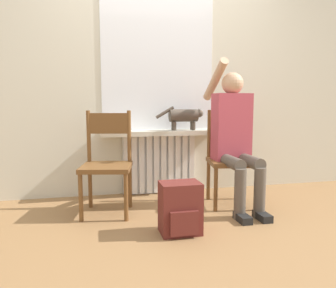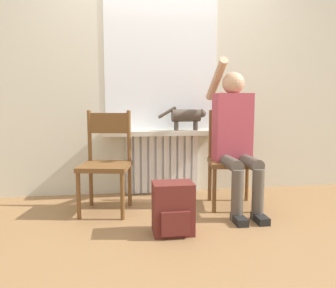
# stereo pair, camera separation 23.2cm
# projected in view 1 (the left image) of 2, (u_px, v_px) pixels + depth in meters

# --- Properties ---
(ground_plane) EXTENTS (12.00, 12.00, 0.00)m
(ground_plane) POSITION_uv_depth(u_px,v_px,m) (189.00, 233.00, 2.47)
(ground_plane) COLOR olive
(wall_with_window) EXTENTS (7.00, 0.06, 2.70)m
(wall_with_window) POSITION_uv_depth(u_px,v_px,m) (158.00, 68.00, 3.50)
(wall_with_window) COLOR beige
(wall_with_window) RESTS_ON ground_plane
(radiator) EXTENTS (0.79, 0.08, 0.64)m
(radiator) POSITION_uv_depth(u_px,v_px,m) (159.00, 164.00, 3.55)
(radiator) COLOR white
(radiator) RESTS_ON ground_plane
(windowsill) EXTENTS (1.24, 0.26, 0.05)m
(windowsill) POSITION_uv_depth(u_px,v_px,m) (161.00, 133.00, 3.43)
(windowsill) COLOR beige
(windowsill) RESTS_ON radiator
(window_glass) EXTENTS (1.20, 0.01, 1.39)m
(window_glass) POSITION_uv_depth(u_px,v_px,m) (158.00, 64.00, 3.46)
(window_glass) COLOR white
(window_glass) RESTS_ON windowsill
(chair_left) EXTENTS (0.50, 0.50, 0.91)m
(chair_left) POSITION_uv_depth(u_px,v_px,m) (107.00, 162.00, 2.89)
(chair_left) COLOR brown
(chair_left) RESTS_ON ground_plane
(chair_right) EXTENTS (0.49, 0.49, 0.91)m
(chair_right) POSITION_uv_depth(u_px,v_px,m) (230.00, 157.00, 3.15)
(chair_right) COLOR brown
(chair_right) RESTS_ON ground_plane
(person) EXTENTS (0.36, 0.96, 1.38)m
(person) POSITION_uv_depth(u_px,v_px,m) (235.00, 133.00, 3.02)
(person) COLOR brown
(person) RESTS_ON ground_plane
(cat) EXTENTS (0.51, 0.13, 0.25)m
(cat) POSITION_uv_depth(u_px,v_px,m) (184.00, 116.00, 3.42)
(cat) COLOR #4C4238
(cat) RESTS_ON windowsill
(backpack) EXTENTS (0.30, 0.25, 0.39)m
(backpack) POSITION_uv_depth(u_px,v_px,m) (180.00, 208.00, 2.44)
(backpack) COLOR maroon
(backpack) RESTS_ON ground_plane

